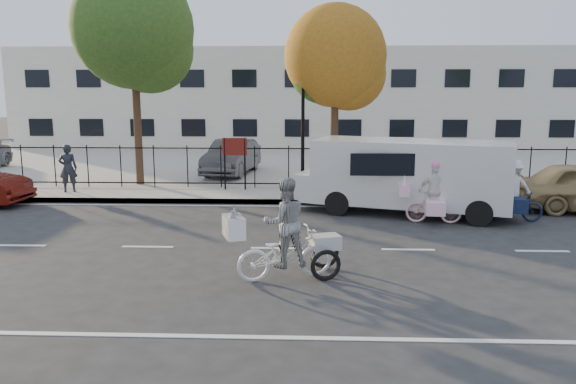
{
  "coord_description": "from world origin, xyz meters",
  "views": [
    {
      "loc": [
        0.73,
        -12.41,
        3.6
      ],
      "look_at": [
        0.21,
        1.2,
        1.1
      ],
      "focal_mm": 35.0,
      "sensor_mm": 36.0,
      "label": 1
    }
  ],
  "objects_px": {
    "zebra_trike": "(285,240)",
    "lamppost": "(303,104)",
    "pedestrian": "(68,168)",
    "lot_car_c": "(232,157)",
    "lot_car_d": "(466,158)",
    "unicorn_bike": "(433,200)",
    "white_van": "(407,174)",
    "bull_bike": "(511,197)"
  },
  "relations": [
    {
      "from": "zebra_trike",
      "to": "lot_car_c",
      "type": "distance_m",
      "value": 12.82
    },
    {
      "from": "zebra_trike",
      "to": "unicorn_bike",
      "type": "relative_size",
      "value": 1.32
    },
    {
      "from": "zebra_trike",
      "to": "unicorn_bike",
      "type": "bearing_deg",
      "value": -58.27
    },
    {
      "from": "white_van",
      "to": "lot_car_d",
      "type": "xyz_separation_m",
      "value": [
        3.59,
        6.87,
        -0.35
      ]
    },
    {
      "from": "lamppost",
      "to": "zebra_trike",
      "type": "xyz_separation_m",
      "value": [
        -0.22,
        -8.86,
        -2.35
      ]
    },
    {
      "from": "zebra_trike",
      "to": "pedestrian",
      "type": "relative_size",
      "value": 1.41
    },
    {
      "from": "zebra_trike",
      "to": "unicorn_bike",
      "type": "xyz_separation_m",
      "value": [
        3.81,
        4.71,
        -0.12
      ]
    },
    {
      "from": "lot_car_c",
      "to": "zebra_trike",
      "type": "bearing_deg",
      "value": -69.39
    },
    {
      "from": "unicorn_bike",
      "to": "lot_car_d",
      "type": "xyz_separation_m",
      "value": [
        3.07,
        8.03,
        0.2
      ]
    },
    {
      "from": "white_van",
      "to": "lot_car_c",
      "type": "bearing_deg",
      "value": 149.74
    },
    {
      "from": "lamppost",
      "to": "unicorn_bike",
      "type": "distance_m",
      "value": 6.03
    },
    {
      "from": "pedestrian",
      "to": "lot_car_d",
      "type": "relative_size",
      "value": 0.4
    },
    {
      "from": "lamppost",
      "to": "zebra_trike",
      "type": "bearing_deg",
      "value": -91.39
    },
    {
      "from": "zebra_trike",
      "to": "pedestrian",
      "type": "distance_m",
      "value": 11.27
    },
    {
      "from": "lamppost",
      "to": "bull_bike",
      "type": "xyz_separation_m",
      "value": [
        5.8,
        -3.85,
        -2.43
      ]
    },
    {
      "from": "lamppost",
      "to": "lot_car_d",
      "type": "relative_size",
      "value": 1.07
    },
    {
      "from": "pedestrian",
      "to": "lot_car_c",
      "type": "height_order",
      "value": "pedestrian"
    },
    {
      "from": "zebra_trike",
      "to": "white_van",
      "type": "relative_size",
      "value": 0.35
    },
    {
      "from": "lamppost",
      "to": "bull_bike",
      "type": "bearing_deg",
      "value": -33.58
    },
    {
      "from": "pedestrian",
      "to": "lamppost",
      "type": "bearing_deg",
      "value": 168.06
    },
    {
      "from": "lot_car_c",
      "to": "white_van",
      "type": "bearing_deg",
      "value": -39.59
    },
    {
      "from": "unicorn_bike",
      "to": "pedestrian",
      "type": "relative_size",
      "value": 1.07
    },
    {
      "from": "zebra_trike",
      "to": "lot_car_d",
      "type": "xyz_separation_m",
      "value": [
        6.88,
        12.73,
        0.08
      ]
    },
    {
      "from": "zebra_trike",
      "to": "unicorn_bike",
      "type": "height_order",
      "value": "zebra_trike"
    },
    {
      "from": "zebra_trike",
      "to": "lot_car_c",
      "type": "bearing_deg",
      "value": -6.9
    },
    {
      "from": "zebra_trike",
      "to": "lamppost",
      "type": "bearing_deg",
      "value": -20.68
    },
    {
      "from": "lamppost",
      "to": "pedestrian",
      "type": "xyz_separation_m",
      "value": [
        -7.95,
        -0.67,
        -2.15
      ]
    },
    {
      "from": "unicorn_bike",
      "to": "white_van",
      "type": "bearing_deg",
      "value": 30.9
    },
    {
      "from": "lot_car_c",
      "to": "pedestrian",
      "type": "bearing_deg",
      "value": -130.82
    },
    {
      "from": "lamppost",
      "to": "lot_car_d",
      "type": "bearing_deg",
      "value": 30.17
    },
    {
      "from": "unicorn_bike",
      "to": "bull_bike",
      "type": "height_order",
      "value": "unicorn_bike"
    },
    {
      "from": "unicorn_bike",
      "to": "lot_car_c",
      "type": "relative_size",
      "value": 0.41
    },
    {
      "from": "zebra_trike",
      "to": "lot_car_d",
      "type": "bearing_deg",
      "value": -47.66
    },
    {
      "from": "lamppost",
      "to": "lot_car_c",
      "type": "height_order",
      "value": "lamppost"
    },
    {
      "from": "lot_car_d",
      "to": "bull_bike",
      "type": "bearing_deg",
      "value": -100.97
    },
    {
      "from": "bull_bike",
      "to": "lot_car_d",
      "type": "xyz_separation_m",
      "value": [
        0.86,
        7.72,
        0.15
      ]
    },
    {
      "from": "pedestrian",
      "to": "bull_bike",
      "type": "bearing_deg",
      "value": 150.23
    },
    {
      "from": "zebra_trike",
      "to": "bull_bike",
      "type": "distance_m",
      "value": 7.83
    },
    {
      "from": "bull_bike",
      "to": "white_van",
      "type": "height_order",
      "value": "white_van"
    },
    {
      "from": "bull_bike",
      "to": "lot_car_c",
      "type": "bearing_deg",
      "value": 53.71
    },
    {
      "from": "white_van",
      "to": "pedestrian",
      "type": "distance_m",
      "value": 11.27
    },
    {
      "from": "lot_car_d",
      "to": "white_van",
      "type": "bearing_deg",
      "value": -122.17
    }
  ]
}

